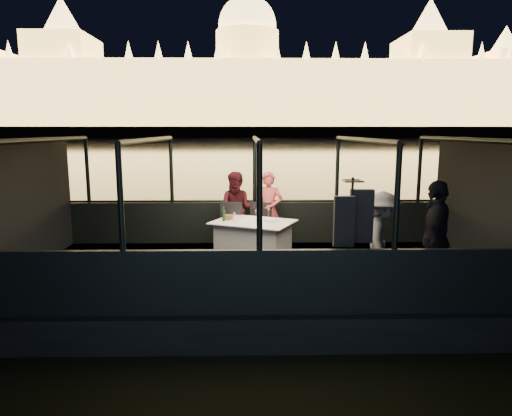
{
  "coord_description": "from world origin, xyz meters",
  "views": [
    {
      "loc": [
        -0.16,
        -7.85,
        2.97
      ],
      "look_at": [
        0.0,
        0.4,
        1.55
      ],
      "focal_mm": 32.0,
      "sensor_mm": 36.0,
      "label": 1
    }
  ],
  "objects_px": {
    "chair_port_left": "(231,232)",
    "person_woman_coral": "(269,213)",
    "dining_table_central": "(253,241)",
    "chair_port_right": "(261,230)",
    "passenger_stripe": "(382,234)",
    "wine_bottle": "(224,213)",
    "person_man_maroon": "(237,213)",
    "coat_stand": "(351,242)",
    "passenger_dark": "(435,241)"
  },
  "relations": [
    {
      "from": "chair_port_left",
      "to": "person_woman_coral",
      "type": "height_order",
      "value": "person_woman_coral"
    },
    {
      "from": "dining_table_central",
      "to": "chair_port_right",
      "type": "height_order",
      "value": "chair_port_right"
    },
    {
      "from": "chair_port_left",
      "to": "passenger_stripe",
      "type": "xyz_separation_m",
      "value": [
        2.44,
        -2.03,
        0.4
      ]
    },
    {
      "from": "wine_bottle",
      "to": "chair_port_left",
      "type": "bearing_deg",
      "value": 77.01
    },
    {
      "from": "dining_table_central",
      "to": "passenger_stripe",
      "type": "bearing_deg",
      "value": -36.83
    },
    {
      "from": "dining_table_central",
      "to": "person_man_maroon",
      "type": "bearing_deg",
      "value": 107.85
    },
    {
      "from": "person_man_maroon",
      "to": "wine_bottle",
      "type": "height_order",
      "value": "person_man_maroon"
    },
    {
      "from": "passenger_stripe",
      "to": "chair_port_right",
      "type": "bearing_deg",
      "value": 56.09
    },
    {
      "from": "coat_stand",
      "to": "passenger_dark",
      "type": "xyz_separation_m",
      "value": [
        1.31,
        0.22,
        -0.05
      ]
    },
    {
      "from": "coat_stand",
      "to": "person_man_maroon",
      "type": "bearing_deg",
      "value": 117.95
    },
    {
      "from": "chair_port_left",
      "to": "coat_stand",
      "type": "bearing_deg",
      "value": -37.68
    },
    {
      "from": "passenger_dark",
      "to": "wine_bottle",
      "type": "xyz_separation_m",
      "value": [
        -3.22,
        1.98,
        0.06
      ]
    },
    {
      "from": "coat_stand",
      "to": "passenger_dark",
      "type": "distance_m",
      "value": 1.33
    },
    {
      "from": "coat_stand",
      "to": "person_woman_coral",
      "type": "bearing_deg",
      "value": 108.15
    },
    {
      "from": "passenger_dark",
      "to": "passenger_stripe",
      "type": "bearing_deg",
      "value": -96.53
    },
    {
      "from": "chair_port_right",
      "to": "coat_stand",
      "type": "bearing_deg",
      "value": -47.1
    },
    {
      "from": "dining_table_central",
      "to": "person_woman_coral",
      "type": "relative_size",
      "value": 0.9
    },
    {
      "from": "wine_bottle",
      "to": "chair_port_right",
      "type": "bearing_deg",
      "value": 41.92
    },
    {
      "from": "dining_table_central",
      "to": "chair_port_left",
      "type": "distance_m",
      "value": 0.7
    },
    {
      "from": "chair_port_right",
      "to": "wine_bottle",
      "type": "distance_m",
      "value": 1.08
    },
    {
      "from": "chair_port_right",
      "to": "passenger_stripe",
      "type": "height_order",
      "value": "passenger_stripe"
    },
    {
      "from": "passenger_dark",
      "to": "coat_stand",
      "type": "bearing_deg",
      "value": -53.14
    },
    {
      "from": "dining_table_central",
      "to": "wine_bottle",
      "type": "height_order",
      "value": "wine_bottle"
    },
    {
      "from": "wine_bottle",
      "to": "person_woman_coral",
      "type": "bearing_deg",
      "value": 45.39
    },
    {
      "from": "dining_table_central",
      "to": "chair_port_right",
      "type": "xyz_separation_m",
      "value": [
        0.17,
        0.69,
        0.06
      ]
    },
    {
      "from": "passenger_stripe",
      "to": "wine_bottle",
      "type": "relative_size",
      "value": 5.69
    },
    {
      "from": "person_man_maroon",
      "to": "passenger_stripe",
      "type": "distance_m",
      "value": 3.4
    },
    {
      "from": "dining_table_central",
      "to": "coat_stand",
      "type": "xyz_separation_m",
      "value": [
        1.35,
        -2.16,
        0.51
      ]
    },
    {
      "from": "dining_table_central",
      "to": "wine_bottle",
      "type": "relative_size",
      "value": 5.39
    },
    {
      "from": "person_man_maroon",
      "to": "wine_bottle",
      "type": "xyz_separation_m",
      "value": [
        -0.24,
        -0.96,
        0.17
      ]
    },
    {
      "from": "person_woman_coral",
      "to": "passenger_stripe",
      "type": "xyz_separation_m",
      "value": [
        1.66,
        -2.44,
        0.1
      ]
    },
    {
      "from": "chair_port_left",
      "to": "person_man_maroon",
      "type": "bearing_deg",
      "value": 93.74
    },
    {
      "from": "dining_table_central",
      "to": "passenger_dark",
      "type": "height_order",
      "value": "passenger_dark"
    },
    {
      "from": "person_woman_coral",
      "to": "passenger_dark",
      "type": "height_order",
      "value": "passenger_dark"
    },
    {
      "from": "coat_stand",
      "to": "wine_bottle",
      "type": "distance_m",
      "value": 2.91
    },
    {
      "from": "dining_table_central",
      "to": "passenger_stripe",
      "type": "distance_m",
      "value": 2.53
    },
    {
      "from": "chair_port_left",
      "to": "coat_stand",
      "type": "xyz_separation_m",
      "value": [
        1.8,
        -2.69,
        0.45
      ]
    },
    {
      "from": "coat_stand",
      "to": "passenger_stripe",
      "type": "height_order",
      "value": "coat_stand"
    },
    {
      "from": "chair_port_left",
      "to": "chair_port_right",
      "type": "distance_m",
      "value": 0.63
    },
    {
      "from": "coat_stand",
      "to": "person_man_maroon",
      "type": "height_order",
      "value": "coat_stand"
    },
    {
      "from": "chair_port_left",
      "to": "person_man_maroon",
      "type": "relative_size",
      "value": 0.62
    },
    {
      "from": "person_woman_coral",
      "to": "wine_bottle",
      "type": "height_order",
      "value": "person_woman_coral"
    },
    {
      "from": "person_woman_coral",
      "to": "passenger_dark",
      "type": "distance_m",
      "value": 3.7
    },
    {
      "from": "chair_port_left",
      "to": "wine_bottle",
      "type": "bearing_deg",
      "value": -84.36
    },
    {
      "from": "chair_port_right",
      "to": "chair_port_left",
      "type": "bearing_deg",
      "value": -145.38
    },
    {
      "from": "chair_port_right",
      "to": "passenger_dark",
      "type": "relative_size",
      "value": 0.55
    },
    {
      "from": "chair_port_left",
      "to": "chair_port_right",
      "type": "height_order",
      "value": "chair_port_left"
    },
    {
      "from": "chair_port_left",
      "to": "chair_port_right",
      "type": "relative_size",
      "value": 1.03
    },
    {
      "from": "chair_port_right",
      "to": "passenger_dark",
      "type": "bearing_deg",
      "value": -26.19
    },
    {
      "from": "coat_stand",
      "to": "wine_bottle",
      "type": "xyz_separation_m",
      "value": [
        -1.91,
        2.2,
        0.02
      ]
    }
  ]
}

